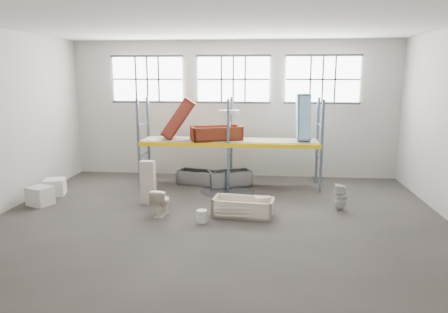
# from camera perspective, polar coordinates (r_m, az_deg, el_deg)

# --- Properties ---
(floor) EXTENTS (12.00, 10.00, 0.10)m
(floor) POSITION_cam_1_polar(r_m,az_deg,el_deg) (11.17, -0.77, -8.81)
(floor) COLOR #45403B
(floor) RESTS_ON ground
(ceiling) EXTENTS (12.00, 10.00, 0.10)m
(ceiling) POSITION_cam_1_polar(r_m,az_deg,el_deg) (10.58, -0.84, 18.15)
(ceiling) COLOR silver
(ceiling) RESTS_ON ground
(wall_back) EXTENTS (12.00, 0.10, 5.00)m
(wall_back) POSITION_cam_1_polar(r_m,az_deg,el_deg) (15.58, 1.30, 6.48)
(wall_back) COLOR #B9B5AB
(wall_back) RESTS_ON ground
(wall_front) EXTENTS (12.00, 0.10, 5.00)m
(wall_front) POSITION_cam_1_polar(r_m,az_deg,el_deg) (5.65, -6.57, -1.74)
(wall_front) COLOR #A7A49A
(wall_front) RESTS_ON ground
(window_left) EXTENTS (2.60, 0.04, 1.60)m
(window_left) POSITION_cam_1_polar(r_m,az_deg,el_deg) (15.99, -10.42, 10.37)
(window_left) COLOR white
(window_left) RESTS_ON wall_back
(window_mid) EXTENTS (2.60, 0.04, 1.60)m
(window_mid) POSITION_cam_1_polar(r_m,az_deg,el_deg) (15.42, 1.28, 10.52)
(window_mid) COLOR white
(window_mid) RESTS_ON wall_back
(window_right) EXTENTS (2.60, 0.04, 1.60)m
(window_right) POSITION_cam_1_polar(r_m,az_deg,el_deg) (15.51, 13.35, 10.24)
(window_right) COLOR white
(window_right) RESTS_ON wall_back
(rack_upright_la) EXTENTS (0.08, 0.08, 3.00)m
(rack_upright_la) POSITION_cam_1_polar(r_m,az_deg,el_deg) (14.15, -11.61, 1.71)
(rack_upright_la) COLOR slate
(rack_upright_la) RESTS_ON floor
(rack_upright_lb) EXTENTS (0.08, 0.08, 3.00)m
(rack_upright_lb) POSITION_cam_1_polar(r_m,az_deg,el_deg) (15.29, -10.29, 2.44)
(rack_upright_lb) COLOR slate
(rack_upright_lb) RESTS_ON floor
(rack_upright_ma) EXTENTS (0.08, 0.08, 3.00)m
(rack_upright_ma) POSITION_cam_1_polar(r_m,az_deg,el_deg) (13.57, 0.58, 1.54)
(rack_upright_ma) COLOR slate
(rack_upright_ma) RESTS_ON floor
(rack_upright_mb) EXTENTS (0.08, 0.08, 3.00)m
(rack_upright_mb) POSITION_cam_1_polar(r_m,az_deg,el_deg) (14.75, 1.00, 2.31)
(rack_upright_mb) COLOR slate
(rack_upright_mb) RESTS_ON floor
(rack_upright_ra) EXTENTS (0.08, 0.08, 3.00)m
(rack_upright_ra) POSITION_cam_1_polar(r_m,az_deg,el_deg) (13.64, 13.24, 1.30)
(rack_upright_ra) COLOR slate
(rack_upright_ra) RESTS_ON floor
(rack_upright_rb) EXTENTS (0.08, 0.08, 3.00)m
(rack_upright_rb) POSITION_cam_1_polar(r_m,az_deg,el_deg) (14.82, 12.65, 2.08)
(rack_upright_rb) COLOR slate
(rack_upright_rb) RESTS_ON floor
(rack_beam_front) EXTENTS (6.00, 0.10, 0.14)m
(rack_beam_front) POSITION_cam_1_polar(r_m,az_deg,el_deg) (13.57, 0.58, 1.54)
(rack_beam_front) COLOR yellow
(rack_beam_front) RESTS_ON floor
(rack_beam_back) EXTENTS (6.00, 0.10, 0.14)m
(rack_beam_back) POSITION_cam_1_polar(r_m,az_deg,el_deg) (14.75, 1.00, 2.31)
(rack_beam_back) COLOR yellow
(rack_beam_back) RESTS_ON floor
(shelf_deck) EXTENTS (5.90, 1.10, 0.03)m
(shelf_deck) POSITION_cam_1_polar(r_m,az_deg,el_deg) (14.15, 0.80, 2.26)
(shelf_deck) COLOR gray
(shelf_deck) RESTS_ON floor
(wet_patch) EXTENTS (1.80, 1.80, 0.00)m
(wet_patch) POSITION_cam_1_polar(r_m,az_deg,el_deg) (13.71, 0.50, -4.78)
(wet_patch) COLOR black
(wet_patch) RESTS_ON floor
(bathtub_beige) EXTENTS (1.70, 0.95, 0.48)m
(bathtub_beige) POSITION_cam_1_polar(r_m,az_deg,el_deg) (11.36, 2.67, -6.92)
(bathtub_beige) COLOR beige
(bathtub_beige) RESTS_ON floor
(cistern_spare) EXTENTS (0.47, 0.34, 0.41)m
(cistern_spare) POSITION_cam_1_polar(r_m,az_deg,el_deg) (11.51, 5.35, -6.50)
(cistern_spare) COLOR beige
(cistern_spare) RESTS_ON bathtub_beige
(sink_in_tub) EXTENTS (0.53, 0.53, 0.14)m
(sink_in_tub) POSITION_cam_1_polar(r_m,az_deg,el_deg) (11.67, 2.71, -6.84)
(sink_in_tub) COLOR beige
(sink_in_tub) RESTS_ON bathtub_beige
(toilet_beige) EXTENTS (0.50, 0.77, 0.74)m
(toilet_beige) POSITION_cam_1_polar(r_m,az_deg,el_deg) (11.51, -8.59, -6.13)
(toilet_beige) COLOR #F1E1CB
(toilet_beige) RESTS_ON floor
(cistern_tall) EXTENTS (0.43, 0.30, 1.28)m
(cistern_tall) POSITION_cam_1_polar(r_m,az_deg,el_deg) (12.50, -10.35, -3.49)
(cistern_tall) COLOR beige
(cistern_tall) RESTS_ON floor
(toilet_white) EXTENTS (0.36, 0.35, 0.75)m
(toilet_white) POSITION_cam_1_polar(r_m,az_deg,el_deg) (12.21, 15.69, -5.38)
(toilet_white) COLOR silver
(toilet_white) RESTS_ON floor
(steel_tub_left) EXTENTS (1.46, 0.93, 0.50)m
(steel_tub_left) POSITION_cam_1_polar(r_m,az_deg,el_deg) (14.56, -3.60, -2.85)
(steel_tub_left) COLOR #93959A
(steel_tub_left) RESTS_ON floor
(steel_tub_right) EXTENTS (1.59, 1.13, 0.53)m
(steel_tub_right) POSITION_cam_1_polar(r_m,az_deg,el_deg) (14.35, 0.77, -2.98)
(steel_tub_right) COLOR #A3A6AA
(steel_tub_right) RESTS_ON floor
(rust_tub_flat) EXTENTS (1.85, 1.30, 0.47)m
(rust_tub_flat) POSITION_cam_1_polar(r_m,az_deg,el_deg) (14.07, -1.06, 3.20)
(rust_tub_flat) COLOR maroon
(rust_tub_flat) RESTS_ON shelf_deck
(rust_tub_tilted) EXTENTS (1.29, 0.87, 1.47)m
(rust_tub_tilted) POSITION_cam_1_polar(r_m,az_deg,el_deg) (14.33, -6.27, 5.19)
(rust_tub_tilted) COLOR maroon
(rust_tub_tilted) RESTS_ON shelf_deck
(sink_on_shelf) EXTENTS (0.68, 0.54, 0.58)m
(sink_on_shelf) POSITION_cam_1_polar(r_m,az_deg,el_deg) (13.78, 0.75, 4.19)
(sink_on_shelf) COLOR silver
(sink_on_shelf) RESTS_ON rust_tub_flat
(blue_tub_upright) EXTENTS (0.49, 0.72, 1.54)m
(blue_tub_upright) POSITION_cam_1_polar(r_m,az_deg,el_deg) (14.05, 10.80, 5.36)
(blue_tub_upright) COLOR #8FC7F1
(blue_tub_upright) RESTS_ON shelf_deck
(bucket) EXTENTS (0.36, 0.36, 0.32)m
(bucket) POSITION_cam_1_polar(r_m,az_deg,el_deg) (10.90, -3.09, -8.15)
(bucket) COLOR beige
(bucket) RESTS_ON floor
(carton_near) EXTENTS (0.79, 0.74, 0.55)m
(carton_near) POSITION_cam_1_polar(r_m,az_deg,el_deg) (13.39, -23.86, -4.94)
(carton_near) COLOR beige
(carton_near) RESTS_ON floor
(carton_far) EXTENTS (0.77, 0.77, 0.51)m
(carton_far) POSITION_cam_1_polar(r_m,az_deg,el_deg) (14.31, -22.16, -3.88)
(carton_far) COLOR silver
(carton_far) RESTS_ON floor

